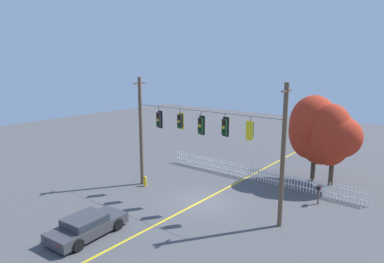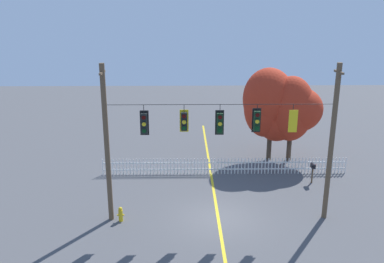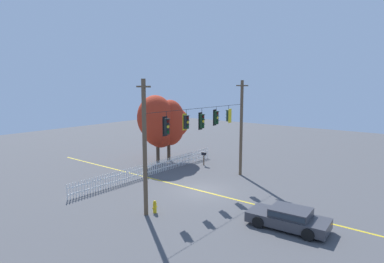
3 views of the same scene
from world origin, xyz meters
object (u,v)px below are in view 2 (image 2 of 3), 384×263
object	(u,v)px
traffic_signal_westbound_side	(292,120)
fire_hydrant	(121,214)
autumn_maple_mid	(294,109)
roadside_mailbox	(313,167)
traffic_signal_eastbound_side	(257,121)
traffic_signal_northbound_primary	(184,121)
autumn_maple_near_fence	(270,106)
traffic_signal_southbound_primary	(144,123)
traffic_signal_northbound_secondary	(220,123)

from	to	relation	value
traffic_signal_westbound_side	fire_hydrant	bearing A→B (deg)	-178.64
autumn_maple_mid	traffic_signal_westbound_side	bearing A→B (deg)	-105.92
fire_hydrant	roadside_mailbox	bearing A→B (deg)	22.30
traffic_signal_eastbound_side	autumn_maple_mid	bearing A→B (deg)	63.47
traffic_signal_northbound_primary	traffic_signal_eastbound_side	xyz separation A→B (m)	(3.56, 0.00, 0.01)
autumn_maple_near_fence	traffic_signal_southbound_primary	bearing A→B (deg)	-132.58
autumn_maple_mid	roadside_mailbox	xyz separation A→B (m)	(0.42, -3.77, -2.84)
traffic_signal_eastbound_side	autumn_maple_mid	size ratio (longest dim) A/B	0.23
autumn_maple_near_fence	traffic_signal_northbound_primary	bearing A→B (deg)	-124.80
traffic_signal_northbound_primary	traffic_signal_westbound_side	size ratio (longest dim) A/B	1.02
traffic_signal_northbound_secondary	autumn_maple_near_fence	bearing A→B (deg)	63.67
traffic_signal_eastbound_side	traffic_signal_northbound_secondary	bearing A→B (deg)	179.99
traffic_signal_eastbound_side	roadside_mailbox	world-z (taller)	traffic_signal_eastbound_side
traffic_signal_southbound_primary	traffic_signal_eastbound_side	world-z (taller)	same
fire_hydrant	roadside_mailbox	xyz separation A→B (m)	(11.39, 4.67, 0.68)
traffic_signal_northbound_secondary	fire_hydrant	bearing A→B (deg)	-177.46
traffic_signal_northbound_primary	autumn_maple_mid	distance (m)	11.32
traffic_signal_northbound_primary	traffic_signal_westbound_side	distance (m)	5.31
traffic_signal_eastbound_side	roadside_mailbox	size ratio (longest dim) A/B	1.09
traffic_signal_southbound_primary	autumn_maple_near_fence	bearing A→B (deg)	47.42
traffic_signal_westbound_side	roadside_mailbox	world-z (taller)	traffic_signal_westbound_side
traffic_signal_northbound_secondary	traffic_signal_eastbound_side	size ratio (longest dim) A/B	1.09
traffic_signal_southbound_primary	traffic_signal_northbound_primary	xyz separation A→B (m)	(1.95, -0.00, 0.10)
autumn_maple_mid	fire_hydrant	size ratio (longest dim) A/B	7.90
traffic_signal_southbound_primary	fire_hydrant	world-z (taller)	traffic_signal_southbound_primary
traffic_signal_westbound_side	fire_hydrant	distance (m)	9.93
traffic_signal_northbound_primary	traffic_signal_eastbound_side	distance (m)	3.56
traffic_signal_southbound_primary	traffic_signal_eastbound_side	bearing A→B (deg)	-0.00
fire_hydrant	roadside_mailbox	world-z (taller)	roadside_mailbox
traffic_signal_southbound_primary	fire_hydrant	xyz separation A→B (m)	(-1.36, -0.22, -4.80)
traffic_signal_northbound_secondary	traffic_signal_eastbound_side	distance (m)	1.82
traffic_signal_northbound_secondary	fire_hydrant	xyz separation A→B (m)	(-5.06, -0.22, -4.80)
traffic_signal_southbound_primary	traffic_signal_northbound_secondary	size ratio (longest dim) A/B	1.00
traffic_signal_southbound_primary	traffic_signal_westbound_side	world-z (taller)	same
traffic_signal_northbound_primary	traffic_signal_northbound_secondary	bearing A→B (deg)	0.04
traffic_signal_northbound_secondary	fire_hydrant	world-z (taller)	traffic_signal_northbound_secondary
traffic_signal_northbound_secondary	traffic_signal_westbound_side	bearing A→B (deg)	-0.31
autumn_maple_mid	autumn_maple_near_fence	bearing A→B (deg)	162.47
autumn_maple_near_fence	traffic_signal_eastbound_side	bearing A→B (deg)	-105.99
traffic_signal_northbound_secondary	autumn_maple_near_fence	world-z (taller)	autumn_maple_near_fence
traffic_signal_eastbound_side	autumn_maple_mid	xyz separation A→B (m)	(4.10, 8.21, -1.38)
traffic_signal_westbound_side	roadside_mailbox	bearing A→B (deg)	58.25
traffic_signal_northbound_primary	fire_hydrant	size ratio (longest dim) A/B	1.77
autumn_maple_mid	fire_hydrant	bearing A→B (deg)	-142.44
traffic_signal_northbound_primary	traffic_signal_westbound_side	bearing A→B (deg)	-0.19
traffic_signal_southbound_primary	autumn_maple_mid	world-z (taller)	autumn_maple_mid
traffic_signal_southbound_primary	autumn_maple_near_fence	size ratio (longest dim) A/B	0.23
traffic_signal_southbound_primary	traffic_signal_westbound_side	xyz separation A→B (m)	(7.26, -0.02, 0.12)
autumn_maple_near_fence	fire_hydrant	world-z (taller)	autumn_maple_near_fence
traffic_signal_northbound_primary	traffic_signal_northbound_secondary	xyz separation A→B (m)	(1.75, 0.00, -0.10)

